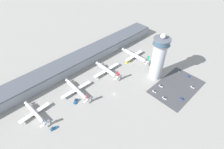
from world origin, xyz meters
TOP-DOWN VIEW (x-y plane):
  - ground_plane at (0.00, 0.00)m, footprint 1000.00×1000.00m
  - terminal_building at (0.00, 70.00)m, footprint 265.77×25.00m
  - control_tower at (55.82, -13.00)m, footprint 18.54×18.54m
  - parking_lot_surface at (60.05, -41.46)m, footprint 64.00×40.00m
  - airplane_gate_alpha at (-75.43, 33.34)m, footprint 31.90×38.01m
  - airplane_gate_bravo at (-28.03, 31.24)m, footprint 37.56×42.71m
  - airplane_gate_charlie at (18.63, 32.61)m, footprint 39.32×39.77m
  - airplane_gate_delta at (67.22, 29.19)m, footprint 33.65×45.57m
  - service_truck_catering at (53.97, 29.42)m, footprint 8.48×2.80m
  - service_truck_fuel at (-37.35, 20.33)m, footprint 7.02×5.50m
  - service_truck_baggage at (-70.41, 7.56)m, footprint 6.51×3.36m
  - car_grey_coupe at (85.64, -41.92)m, footprint 1.83×4.14m
  - car_black_suv at (72.39, -54.42)m, footprint 1.88×4.43m
  - car_white_wagon at (34.79, -41.58)m, footprint 1.85×4.79m
  - car_red_hatchback at (47.33, -54.80)m, footprint 1.81×4.76m
  - car_maroon_suv at (86.16, -28.60)m, footprint 2.05×4.60m
  - car_navy_sedan at (35.04, -28.16)m, footprint 1.92×4.66m
  - car_blue_compact at (47.61, -28.29)m, footprint 1.97×4.70m

SIDE VIEW (x-z plane):
  - ground_plane at x=0.00m, z-range 0.00..0.00m
  - parking_lot_surface at x=60.05m, z-range 0.00..0.01m
  - car_navy_sedan at x=35.04m, z-range -0.16..1.23m
  - car_grey_coupe at x=85.64m, z-range -0.16..1.25m
  - car_maroon_suv at x=86.16m, z-range -0.16..1.25m
  - car_black_suv at x=72.39m, z-range -0.16..1.28m
  - car_red_hatchback at x=47.33m, z-range -0.17..1.33m
  - car_blue_compact at x=47.61m, z-range -0.17..1.36m
  - car_white_wagon at x=34.79m, z-range -0.18..1.42m
  - service_truck_catering at x=53.97m, z-range -0.38..2.07m
  - service_truck_baggage at x=-70.41m, z-range -0.38..2.09m
  - service_truck_fuel at x=-37.35m, z-range -0.48..2.71m
  - airplane_gate_bravo at x=-28.03m, z-range -2.09..9.58m
  - airplane_gate_alpha at x=-75.43m, z-range -1.77..9.40m
  - airplane_gate_charlie at x=18.63m, z-range -2.66..11.06m
  - airplane_gate_delta at x=67.22m, z-range -2.73..11.27m
  - terminal_building at x=0.00m, z-range 0.09..13.88m
  - control_tower at x=55.82m, z-range -1.16..57.11m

